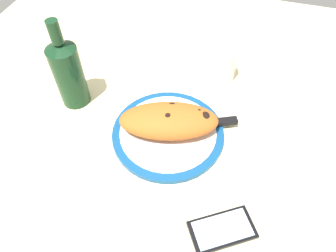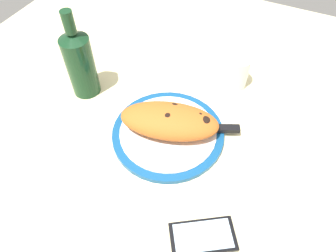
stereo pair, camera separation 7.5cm
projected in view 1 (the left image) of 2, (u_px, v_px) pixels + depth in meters
ground_plane at (168, 138)px, 78.85cm from camera, size 150.00×150.00×3.00cm
plate at (168, 133)px, 77.08cm from camera, size 28.03×28.03×1.60cm
calzone at (171, 121)px, 74.26cm from camera, size 26.24×17.26×6.46cm
fork at (158, 148)px, 72.89cm from camera, size 16.06×2.33×0.40cm
knife at (208, 124)px, 77.33cm from camera, size 20.56×10.61×1.20cm
smartphone at (222, 230)px, 61.86cm from camera, size 14.68×12.84×1.16cm
water_glass at (224, 67)px, 88.08cm from camera, size 6.75×6.75×9.33cm
wine_bottle at (68, 72)px, 77.69cm from camera, size 7.59×7.59×24.62cm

